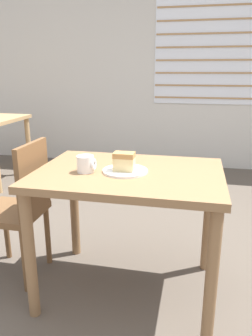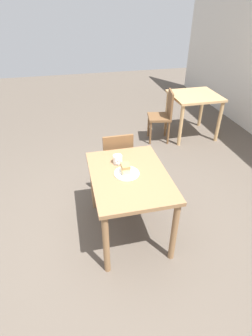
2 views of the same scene
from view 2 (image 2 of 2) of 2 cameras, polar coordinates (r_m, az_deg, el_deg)
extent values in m
plane|color=brown|center=(2.95, -2.73, -15.12)|extent=(14.00, 14.00, 0.00)
cube|color=olive|center=(2.55, 0.75, -1.78)|extent=(1.02, 0.74, 0.04)
cylinder|color=olive|center=(3.10, -7.13, -3.40)|extent=(0.06, 0.06, 0.72)
cylinder|color=olive|center=(2.43, -4.35, -16.31)|extent=(0.06, 0.06, 0.72)
cylinder|color=olive|center=(3.20, 4.37, -1.84)|extent=(0.06, 0.06, 0.72)
cylinder|color=olive|center=(2.56, 10.43, -13.59)|extent=(0.06, 0.06, 0.72)
cube|color=tan|center=(4.82, 14.78, 14.98)|extent=(0.76, 0.81, 0.04)
cylinder|color=tan|center=(5.09, 8.90, 12.09)|extent=(0.06, 0.06, 0.72)
cylinder|color=tan|center=(4.53, 11.84, 8.96)|extent=(0.06, 0.06, 0.72)
cylinder|color=tan|center=(5.38, 16.11, 12.40)|extent=(0.06, 0.06, 0.72)
cylinder|color=tan|center=(4.86, 19.59, 9.42)|extent=(0.06, 0.06, 0.72)
cube|color=brown|center=(3.33, -2.21, 1.40)|extent=(0.37, 0.37, 0.04)
cylinder|color=brown|center=(3.61, -0.19, -0.04)|extent=(0.04, 0.04, 0.41)
cylinder|color=brown|center=(3.56, -5.07, -0.67)|extent=(0.04, 0.04, 0.41)
cylinder|color=brown|center=(3.36, 1.00, -2.93)|extent=(0.04, 0.04, 0.41)
cylinder|color=brown|center=(3.31, -4.24, -3.65)|extent=(0.04, 0.04, 0.41)
cube|color=brown|center=(3.06, -1.68, 3.43)|extent=(0.03, 0.35, 0.43)
cube|color=brown|center=(4.62, 7.22, 10.93)|extent=(0.44, 0.44, 0.04)
cylinder|color=brown|center=(4.83, 4.92, 9.20)|extent=(0.04, 0.04, 0.41)
cylinder|color=brown|center=(4.56, 5.34, 7.55)|extent=(0.04, 0.04, 0.41)
cylinder|color=brown|center=(4.88, 8.60, 9.18)|extent=(0.04, 0.04, 0.41)
cylinder|color=brown|center=(4.60, 9.21, 7.54)|extent=(0.04, 0.04, 0.41)
cube|color=brown|center=(4.57, 9.60, 13.61)|extent=(0.35, 0.10, 0.43)
cylinder|color=white|center=(2.54, 0.16, -1.17)|extent=(0.24, 0.24, 0.01)
cube|color=#E5CC89|center=(2.52, -0.10, -0.40)|extent=(0.11, 0.08, 0.07)
cube|color=#B27F47|center=(2.49, -0.11, 0.54)|extent=(0.11, 0.08, 0.03)
cylinder|color=white|center=(2.68, -1.82, 1.89)|extent=(0.09, 0.09, 0.09)
torus|color=white|center=(2.64, -1.62, 1.37)|extent=(0.02, 0.07, 0.07)
camera|label=1|loc=(2.24, -42.78, -0.60)|focal=35.00mm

